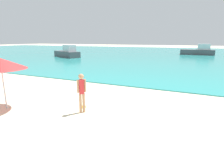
% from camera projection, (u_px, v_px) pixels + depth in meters
% --- Properties ---
extents(water, '(160.00, 60.00, 0.06)m').
position_uv_depth(water, '(178.00, 54.00, 37.96)').
color(water, teal).
rests_on(water, ground).
extents(person_standing, '(0.27, 0.29, 1.60)m').
position_uv_depth(person_standing, '(82.00, 91.00, 7.28)').
color(person_standing, tan).
rests_on(person_standing, ground).
extents(frisbee, '(0.29, 0.29, 0.03)m').
position_uv_depth(frisbee, '(83.00, 107.00, 8.05)').
color(frisbee, orange).
rests_on(frisbee, ground).
extents(boat_near, '(6.12, 4.24, 2.00)m').
position_uv_depth(boat_near, '(67.00, 53.00, 30.39)').
color(boat_near, '#4C4C51').
rests_on(boat_near, water).
extents(boat_far, '(6.02, 2.02, 2.03)m').
position_uv_depth(boat_far, '(199.00, 51.00, 34.90)').
color(boat_far, '#4C4C51').
rests_on(boat_far, water).
extents(beach_umbrella, '(2.03, 2.03, 2.17)m').
position_uv_depth(beach_umbrella, '(1.00, 64.00, 7.48)').
color(beach_umbrella, '#B7B7BC').
rests_on(beach_umbrella, ground).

